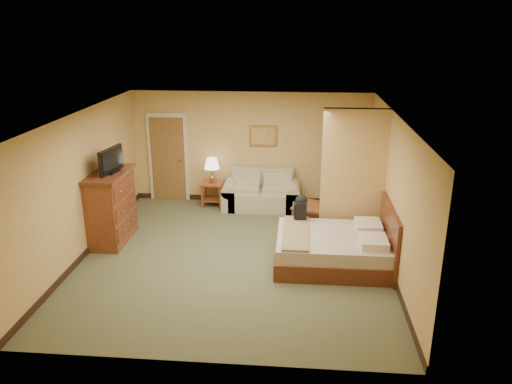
# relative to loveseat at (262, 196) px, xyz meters

# --- Properties ---
(floor) EXTENTS (6.00, 6.00, 0.00)m
(floor) POSITION_rel_loveseat_xyz_m (-0.29, -2.57, -0.29)
(floor) COLOR #525638
(floor) RESTS_ON ground
(ceiling) EXTENTS (6.00, 6.00, 0.00)m
(ceiling) POSITION_rel_loveseat_xyz_m (-0.29, -2.57, 2.31)
(ceiling) COLOR white
(ceiling) RESTS_ON back_wall
(back_wall) EXTENTS (5.50, 0.02, 2.60)m
(back_wall) POSITION_rel_loveseat_xyz_m (-0.29, 0.43, 1.01)
(back_wall) COLOR tan
(back_wall) RESTS_ON floor
(left_wall) EXTENTS (0.02, 6.00, 2.60)m
(left_wall) POSITION_rel_loveseat_xyz_m (-3.04, -2.57, 1.01)
(left_wall) COLOR tan
(left_wall) RESTS_ON floor
(right_wall) EXTENTS (0.02, 6.00, 2.60)m
(right_wall) POSITION_rel_loveseat_xyz_m (2.46, -2.57, 1.01)
(right_wall) COLOR tan
(right_wall) RESTS_ON floor
(partition) EXTENTS (1.20, 0.15, 2.60)m
(partition) POSITION_rel_loveseat_xyz_m (1.86, -1.65, 1.01)
(partition) COLOR tan
(partition) RESTS_ON floor
(door) EXTENTS (0.94, 0.16, 2.10)m
(door) POSITION_rel_loveseat_xyz_m (-2.24, 0.39, 0.74)
(door) COLOR beige
(door) RESTS_ON floor
(baseboard) EXTENTS (5.50, 0.02, 0.12)m
(baseboard) POSITION_rel_loveseat_xyz_m (-0.29, 0.42, -0.23)
(baseboard) COLOR black
(baseboard) RESTS_ON floor
(loveseat) EXTENTS (1.76, 0.82, 0.89)m
(loveseat) POSITION_rel_loveseat_xyz_m (0.00, 0.00, 0.00)
(loveseat) COLOR tan
(loveseat) RESTS_ON floor
(side_table) EXTENTS (0.51, 0.51, 0.56)m
(side_table) POSITION_rel_loveseat_xyz_m (-1.15, 0.08, 0.08)
(side_table) COLOR maroon
(side_table) RESTS_ON floor
(table_lamp) EXTENTS (0.35, 0.35, 0.57)m
(table_lamp) POSITION_rel_loveseat_xyz_m (-1.15, 0.08, 0.71)
(table_lamp) COLOR #B17C41
(table_lamp) RESTS_ON side_table
(coffee_table) EXTENTS (0.91, 0.91, 0.45)m
(coffee_table) POSITION_rel_loveseat_xyz_m (1.13, -0.96, 0.03)
(coffee_table) COLOR maroon
(coffee_table) RESTS_ON floor
(wall_picture) EXTENTS (0.64, 0.04, 0.50)m
(wall_picture) POSITION_rel_loveseat_xyz_m (0.00, 0.40, 1.31)
(wall_picture) COLOR #B78E3F
(wall_picture) RESTS_ON back_wall
(dresser) EXTENTS (0.69, 1.31, 1.40)m
(dresser) POSITION_rel_loveseat_xyz_m (-2.77, -2.05, 0.42)
(dresser) COLOR maroon
(dresser) RESTS_ON floor
(tv) EXTENTS (0.25, 0.77, 0.47)m
(tv) POSITION_rel_loveseat_xyz_m (-2.67, -2.05, 1.33)
(tv) COLOR black
(tv) RESTS_ON dresser
(bed) EXTENTS (2.00, 1.70, 1.10)m
(bed) POSITION_rel_loveseat_xyz_m (1.53, -2.67, 0.01)
(bed) COLOR #502212
(bed) RESTS_ON floor
(backpack) EXTENTS (0.23, 0.30, 0.49)m
(backpack) POSITION_rel_loveseat_xyz_m (0.89, -2.00, 0.51)
(backpack) COLOR black
(backpack) RESTS_ON bed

